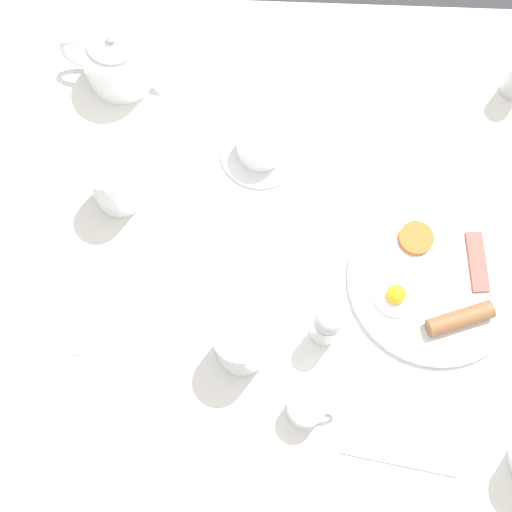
{
  "coord_description": "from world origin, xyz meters",
  "views": [
    {
      "loc": [
        0.01,
        -0.34,
        1.83
      ],
      "look_at": [
        0.0,
        0.0,
        0.75
      ],
      "focal_mm": 50.0,
      "sensor_mm": 36.0,
      "label": 1
    }
  ],
  "objects_px": {
    "creamer_jug": "(307,409)",
    "fork_by_plate": "(399,460)",
    "breakfast_plate": "(435,282)",
    "salt_grinder": "(327,325)",
    "teacup_with_saucer_left": "(260,145)",
    "water_glass_short": "(241,343)",
    "knife_by_plate": "(74,294)",
    "water_glass_tall": "(114,181)",
    "teapot_near": "(117,59)"
  },
  "relations": [
    {
      "from": "fork_by_plate",
      "to": "breakfast_plate",
      "type": "bearing_deg",
      "value": 77.27
    },
    {
      "from": "creamer_jug",
      "to": "knife_by_plate",
      "type": "distance_m",
      "value": 0.41
    },
    {
      "from": "teacup_with_saucer_left",
      "to": "water_glass_tall",
      "type": "relative_size",
      "value": 1.16
    },
    {
      "from": "teapot_near",
      "to": "teacup_with_saucer_left",
      "type": "relative_size",
      "value": 1.5
    },
    {
      "from": "water_glass_short",
      "to": "creamer_jug",
      "type": "height_order",
      "value": "water_glass_short"
    },
    {
      "from": "teapot_near",
      "to": "salt_grinder",
      "type": "distance_m",
      "value": 0.57
    },
    {
      "from": "teacup_with_saucer_left",
      "to": "salt_grinder",
      "type": "distance_m",
      "value": 0.33
    },
    {
      "from": "water_glass_tall",
      "to": "water_glass_short",
      "type": "bearing_deg",
      "value": -49.6
    },
    {
      "from": "teacup_with_saucer_left",
      "to": "water_glass_short",
      "type": "relative_size",
      "value": 1.12
    },
    {
      "from": "teapot_near",
      "to": "salt_grinder",
      "type": "xyz_separation_m",
      "value": [
        0.36,
        -0.45,
        0.01
      ]
    },
    {
      "from": "water_glass_tall",
      "to": "salt_grinder",
      "type": "bearing_deg",
      "value": -32.99
    },
    {
      "from": "water_glass_tall",
      "to": "fork_by_plate",
      "type": "height_order",
      "value": "water_glass_tall"
    },
    {
      "from": "breakfast_plate",
      "to": "creamer_jug",
      "type": "distance_m",
      "value": 0.29
    },
    {
      "from": "knife_by_plate",
      "to": "creamer_jug",
      "type": "bearing_deg",
      "value": -24.07
    },
    {
      "from": "creamer_jug",
      "to": "fork_by_plate",
      "type": "xyz_separation_m",
      "value": [
        0.14,
        -0.07,
        -0.03
      ]
    },
    {
      "from": "teapot_near",
      "to": "creamer_jug",
      "type": "relative_size",
      "value": 2.61
    },
    {
      "from": "water_glass_short",
      "to": "fork_by_plate",
      "type": "bearing_deg",
      "value": -32.94
    },
    {
      "from": "water_glass_tall",
      "to": "salt_grinder",
      "type": "relative_size",
      "value": 1.0
    },
    {
      "from": "creamer_jug",
      "to": "breakfast_plate",
      "type": "bearing_deg",
      "value": 45.86
    },
    {
      "from": "water_glass_tall",
      "to": "salt_grinder",
      "type": "xyz_separation_m",
      "value": [
        0.34,
        -0.22,
        0.0
      ]
    },
    {
      "from": "creamer_jug",
      "to": "knife_by_plate",
      "type": "xyz_separation_m",
      "value": [
        -0.37,
        0.17,
        -0.03
      ]
    },
    {
      "from": "creamer_jug",
      "to": "fork_by_plate",
      "type": "bearing_deg",
      "value": -25.74
    },
    {
      "from": "salt_grinder",
      "to": "fork_by_plate",
      "type": "height_order",
      "value": "salt_grinder"
    },
    {
      "from": "teapot_near",
      "to": "knife_by_plate",
      "type": "height_order",
      "value": "teapot_near"
    },
    {
      "from": "creamer_jug",
      "to": "knife_by_plate",
      "type": "bearing_deg",
      "value": 155.93
    },
    {
      "from": "fork_by_plate",
      "to": "salt_grinder",
      "type": "bearing_deg",
      "value": 121.58
    },
    {
      "from": "teapot_near",
      "to": "water_glass_tall",
      "type": "bearing_deg",
      "value": -76.83
    },
    {
      "from": "teapot_near",
      "to": "teacup_with_saucer_left",
      "type": "xyz_separation_m",
      "value": [
        0.25,
        -0.14,
        -0.02
      ]
    },
    {
      "from": "fork_by_plate",
      "to": "creamer_jug",
      "type": "bearing_deg",
      "value": 154.26
    },
    {
      "from": "teacup_with_saucer_left",
      "to": "creamer_jug",
      "type": "bearing_deg",
      "value": -78.58
    },
    {
      "from": "salt_grinder",
      "to": "breakfast_plate",
      "type": "bearing_deg",
      "value": 26.58
    },
    {
      "from": "creamer_jug",
      "to": "knife_by_plate",
      "type": "height_order",
      "value": "creamer_jug"
    },
    {
      "from": "breakfast_plate",
      "to": "creamer_jug",
      "type": "height_order",
      "value": "creamer_jug"
    },
    {
      "from": "breakfast_plate",
      "to": "fork_by_plate",
      "type": "height_order",
      "value": "breakfast_plate"
    },
    {
      "from": "teacup_with_saucer_left",
      "to": "fork_by_plate",
      "type": "height_order",
      "value": "teacup_with_saucer_left"
    },
    {
      "from": "teacup_with_saucer_left",
      "to": "salt_grinder",
      "type": "relative_size",
      "value": 1.16
    },
    {
      "from": "creamer_jug",
      "to": "fork_by_plate",
      "type": "height_order",
      "value": "creamer_jug"
    },
    {
      "from": "water_glass_tall",
      "to": "water_glass_short",
      "type": "height_order",
      "value": "water_glass_short"
    },
    {
      "from": "teacup_with_saucer_left",
      "to": "fork_by_plate",
      "type": "xyz_separation_m",
      "value": [
        0.23,
        -0.49,
        -0.03
      ]
    },
    {
      "from": "teapot_near",
      "to": "water_glass_short",
      "type": "relative_size",
      "value": 1.67
    },
    {
      "from": "water_glass_short",
      "to": "breakfast_plate",
      "type": "bearing_deg",
      "value": 21.6
    },
    {
      "from": "creamer_jug",
      "to": "water_glass_short",
      "type": "bearing_deg",
      "value": 138.72
    },
    {
      "from": "creamer_jug",
      "to": "salt_grinder",
      "type": "height_order",
      "value": "salt_grinder"
    },
    {
      "from": "knife_by_plate",
      "to": "water_glass_tall",
      "type": "bearing_deg",
      "value": 71.48
    },
    {
      "from": "teacup_with_saucer_left",
      "to": "water_glass_short",
      "type": "xyz_separation_m",
      "value": [
        -0.01,
        -0.34,
        0.03
      ]
    },
    {
      "from": "water_glass_tall",
      "to": "salt_grinder",
      "type": "height_order",
      "value": "same"
    },
    {
      "from": "water_glass_tall",
      "to": "creamer_jug",
      "type": "relative_size",
      "value": 1.5
    },
    {
      "from": "water_glass_short",
      "to": "salt_grinder",
      "type": "relative_size",
      "value": 1.04
    },
    {
      "from": "water_glass_short",
      "to": "knife_by_plate",
      "type": "xyz_separation_m",
      "value": [
        -0.27,
        0.08,
        -0.06
      ]
    },
    {
      "from": "water_glass_short",
      "to": "teacup_with_saucer_left",
      "type": "bearing_deg",
      "value": 87.66
    }
  ]
}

